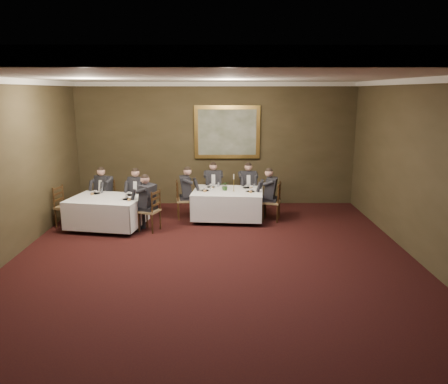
{
  "coord_description": "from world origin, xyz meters",
  "views": [
    {
      "loc": [
        0.16,
        -7.54,
        3.25
      ],
      "look_at": [
        0.21,
        1.51,
        1.15
      ],
      "focal_mm": 35.0,
      "sensor_mm": 36.0,
      "label": 1
    }
  ],
  "objects_px": {
    "centerpiece": "(225,185)",
    "diner_main_endright": "(271,201)",
    "diner_sec_backright": "(138,200)",
    "diner_sec_endright": "(149,210)",
    "chair_sec_endleft": "(66,215)",
    "table_main": "(228,202)",
    "diner_main_backright": "(248,192)",
    "chair_main_backleft": "(213,200)",
    "chair_main_endleft": "(185,208)",
    "chair_sec_backright": "(139,208)",
    "painting": "(227,132)",
    "chair_main_endright": "(272,210)",
    "chair_sec_backleft": "(106,207)",
    "diner_sec_backleft": "(105,199)",
    "chair_main_backright": "(248,200)",
    "chair_sec_endright": "(150,219)",
    "diner_main_endleft": "(185,199)",
    "candlestick": "(234,185)",
    "table_second": "(107,210)"
  },
  "relations": [
    {
      "from": "chair_main_backleft",
      "to": "diner_sec_endright",
      "type": "relative_size",
      "value": 0.74
    },
    {
      "from": "chair_main_backleft",
      "to": "diner_sec_endright",
      "type": "xyz_separation_m",
      "value": [
        -1.48,
        -1.9,
        0.23
      ]
    },
    {
      "from": "chair_sec_backleft",
      "to": "table_main",
      "type": "bearing_deg",
      "value": -158.7
    },
    {
      "from": "chair_main_endright",
      "to": "diner_main_backright",
      "type": "bearing_deg",
      "value": 44.71
    },
    {
      "from": "chair_sec_backright",
      "to": "painting",
      "type": "relative_size",
      "value": 0.54
    },
    {
      "from": "diner_main_endleft",
      "to": "diner_main_endright",
      "type": "distance_m",
      "value": 2.24
    },
    {
      "from": "diner_sec_backright",
      "to": "chair_sec_endleft",
      "type": "relative_size",
      "value": 1.35
    },
    {
      "from": "painting",
      "to": "table_second",
      "type": "bearing_deg",
      "value": -141.27
    },
    {
      "from": "chair_sec_backright",
      "to": "chair_sec_endright",
      "type": "bearing_deg",
      "value": 127.64
    },
    {
      "from": "table_main",
      "to": "chair_main_endright",
      "type": "bearing_deg",
      "value": -5.43
    },
    {
      "from": "diner_sec_backright",
      "to": "chair_sec_endright",
      "type": "bearing_deg",
      "value": 128.02
    },
    {
      "from": "table_second",
      "to": "chair_sec_endright",
      "type": "distance_m",
      "value": 1.09
    },
    {
      "from": "chair_main_backleft",
      "to": "diner_sec_endright",
      "type": "bearing_deg",
      "value": 49.15
    },
    {
      "from": "chair_sec_backleft",
      "to": "chair_sec_endright",
      "type": "relative_size",
      "value": 1.0
    },
    {
      "from": "chair_main_endleft",
      "to": "chair_main_endright",
      "type": "height_order",
      "value": "same"
    },
    {
      "from": "chair_sec_endleft",
      "to": "centerpiece",
      "type": "relative_size",
      "value": 3.88
    },
    {
      "from": "chair_main_endleft",
      "to": "chair_sec_backright",
      "type": "height_order",
      "value": "same"
    },
    {
      "from": "diner_main_backright",
      "to": "diner_sec_backleft",
      "type": "distance_m",
      "value": 3.84
    },
    {
      "from": "chair_main_backright",
      "to": "diner_main_backright",
      "type": "xyz_separation_m",
      "value": [
        0.0,
        -0.01,
        0.23
      ]
    },
    {
      "from": "chair_main_endleft",
      "to": "chair_sec_endleft",
      "type": "relative_size",
      "value": 1.0
    },
    {
      "from": "painting",
      "to": "diner_sec_backleft",
      "type": "bearing_deg",
      "value": -156.29
    },
    {
      "from": "chair_main_endleft",
      "to": "diner_main_backright",
      "type": "bearing_deg",
      "value": 105.41
    },
    {
      "from": "chair_sec_endleft",
      "to": "painting",
      "type": "relative_size",
      "value": 0.54
    },
    {
      "from": "table_main",
      "to": "diner_main_backright",
      "type": "relative_size",
      "value": 1.42
    },
    {
      "from": "chair_main_endright",
      "to": "chair_sec_backleft",
      "type": "bearing_deg",
      "value": 100.5
    },
    {
      "from": "table_second",
      "to": "chair_main_backleft",
      "type": "height_order",
      "value": "chair_main_backleft"
    },
    {
      "from": "table_second",
      "to": "diner_main_endright",
      "type": "bearing_deg",
      "value": 9.14
    },
    {
      "from": "table_second",
      "to": "chair_sec_backright",
      "type": "relative_size",
      "value": 1.91
    },
    {
      "from": "candlestick",
      "to": "diner_main_endleft",
      "type": "bearing_deg",
      "value": 172.09
    },
    {
      "from": "chair_main_endright",
      "to": "diner_sec_backright",
      "type": "xyz_separation_m",
      "value": [
        -3.44,
        0.12,
        0.23
      ]
    },
    {
      "from": "diner_main_endleft",
      "to": "centerpiece",
      "type": "distance_m",
      "value": 1.12
    },
    {
      "from": "table_main",
      "to": "candlestick",
      "type": "relative_size",
      "value": 4.19
    },
    {
      "from": "diner_main_backright",
      "to": "diner_main_endright",
      "type": "height_order",
      "value": "same"
    },
    {
      "from": "diner_main_backright",
      "to": "chair_sec_backright",
      "type": "height_order",
      "value": "diner_main_backright"
    },
    {
      "from": "chair_main_endleft",
      "to": "candlestick",
      "type": "bearing_deg",
      "value": 73.54
    },
    {
      "from": "diner_main_backright",
      "to": "painting",
      "type": "relative_size",
      "value": 0.72
    },
    {
      "from": "chair_sec_backleft",
      "to": "chair_main_endright",
      "type": "bearing_deg",
      "value": -159.24
    },
    {
      "from": "diner_main_backright",
      "to": "chair_sec_backleft",
      "type": "relative_size",
      "value": 1.35
    },
    {
      "from": "centerpiece",
      "to": "diner_main_endright",
      "type": "bearing_deg",
      "value": -6.28
    },
    {
      "from": "diner_main_endleft",
      "to": "chair_sec_endleft",
      "type": "height_order",
      "value": "diner_main_endleft"
    },
    {
      "from": "painting",
      "to": "chair_main_backright",
      "type": "bearing_deg",
      "value": -52.1
    },
    {
      "from": "chair_sec_backleft",
      "to": "centerpiece",
      "type": "relative_size",
      "value": 3.88
    },
    {
      "from": "diner_sec_backright",
      "to": "diner_sec_endright",
      "type": "distance_m",
      "value": 1.06
    },
    {
      "from": "chair_main_backright",
      "to": "chair_sec_endleft",
      "type": "xyz_separation_m",
      "value": [
        -4.54,
        -1.43,
        0.0
      ]
    },
    {
      "from": "diner_main_endright",
      "to": "diner_sec_endright",
      "type": "relative_size",
      "value": 1.0
    },
    {
      "from": "chair_main_backleft",
      "to": "chair_main_endright",
      "type": "relative_size",
      "value": 1.0
    },
    {
      "from": "diner_main_endleft",
      "to": "chair_sec_endleft",
      "type": "bearing_deg",
      "value": -85.71
    },
    {
      "from": "chair_main_backleft",
      "to": "diner_main_endright",
      "type": "distance_m",
      "value": 1.86
    },
    {
      "from": "painting",
      "to": "centerpiece",
      "type": "bearing_deg",
      "value": -92.54
    },
    {
      "from": "diner_main_endleft",
      "to": "chair_sec_endleft",
      "type": "relative_size",
      "value": 1.35
    }
  ]
}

